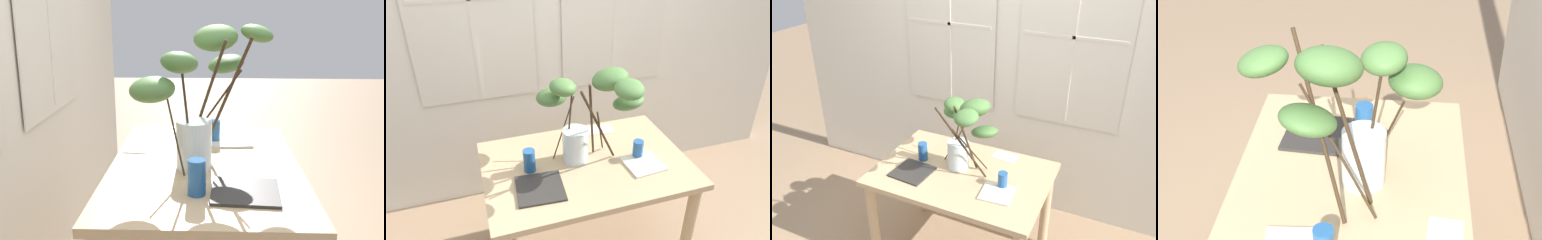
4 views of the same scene
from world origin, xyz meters
TOP-DOWN VIEW (x-y plane):
  - back_wall_with_windows at (-0.00, 0.90)m, footprint 4.27×0.14m
  - dining_table at (0.00, 0.00)m, footprint 1.20×0.82m
  - vase_with_branches at (0.01, 0.02)m, footprint 0.59×0.67m
  - drinking_glass_blue_left at (-0.33, 0.03)m, footprint 0.07×0.07m
  - drinking_glass_blue_right at (0.32, -0.04)m, footprint 0.06×0.06m
  - plate_square_left at (-0.31, -0.15)m, footprint 0.27×0.27m
  - plate_square_right at (0.31, -0.13)m, footprint 0.22×0.22m
  - napkin_folded at (0.21, 0.32)m, footprint 0.19×0.13m

SIDE VIEW (x-z plane):
  - dining_table at x=0.00m, z-range 0.25..1.03m
  - napkin_folded at x=0.21m, z-range 0.77..0.78m
  - plate_square_right at x=0.31m, z-range 0.77..0.78m
  - plate_square_left at x=-0.31m, z-range 0.77..0.78m
  - drinking_glass_blue_right at x=0.32m, z-range 0.77..0.88m
  - drinking_glass_blue_left at x=-0.33m, z-range 0.77..0.91m
  - vase_with_branches at x=0.01m, z-range 0.81..1.42m
  - back_wall_with_windows at x=0.00m, z-range 0.01..2.63m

